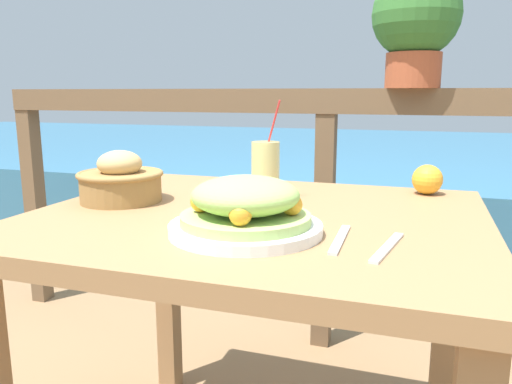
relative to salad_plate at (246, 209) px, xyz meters
The scene contains 10 objects.
patio_table 0.23m from the salad_plate, 100.85° to the left, with size 0.98×0.83×0.72m.
railing_fence 0.98m from the salad_plate, 91.84° to the left, with size 2.80×0.08×1.00m.
sea_backdrop 3.52m from the salad_plate, 90.52° to the left, with size 12.00×4.00×0.53m.
salad_plate is the anchor object (origin of this frame).
drink_glass 0.32m from the salad_plate, 100.73° to the left, with size 0.08×0.07×0.24m.
bread_basket 0.42m from the salad_plate, 155.80° to the left, with size 0.21×0.21×0.12m.
potted_plant 1.11m from the salad_plate, 75.07° to the left, with size 0.29×0.29×0.39m.
fork 0.18m from the salad_plate, ahead, with size 0.02×0.18×0.00m.
knife 0.26m from the salad_plate, ahead, with size 0.05×0.18×0.00m.
orange_near_basket 0.59m from the salad_plate, 56.91° to the left, with size 0.08×0.08×0.08m.
Camera 1 is at (0.34, -1.02, 0.98)m, focal length 35.00 mm.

